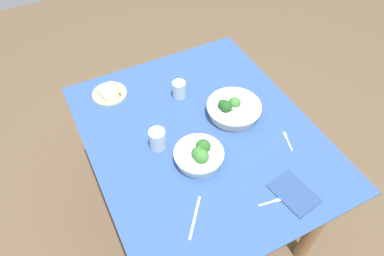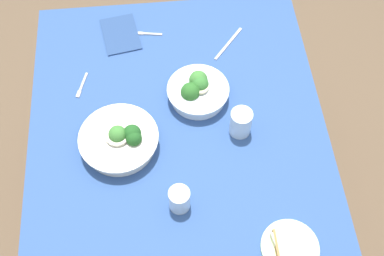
{
  "view_description": "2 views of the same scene",
  "coord_description": "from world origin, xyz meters",
  "px_view_note": "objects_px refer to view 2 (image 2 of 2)",
  "views": [
    {
      "loc": [
        -0.92,
        0.52,
        2.02
      ],
      "look_at": [
        0.04,
        0.03,
        0.78
      ],
      "focal_mm": 33.38,
      "sensor_mm": 36.0,
      "label": 1
    },
    {
      "loc": [
        0.88,
        -0.04,
        2.21
      ],
      "look_at": [
        0.01,
        0.05,
        0.78
      ],
      "focal_mm": 47.04,
      "sensor_mm": 36.0,
      "label": 2
    }
  ],
  "objects_px": {
    "broccoli_bowl_near": "(120,140)",
    "fork_by_far_bowl": "(82,86)",
    "water_glass_side": "(179,199)",
    "broccoli_bowl_far": "(197,91)",
    "bread_side_plate": "(290,247)",
    "napkin_folded_upper": "(121,34)",
    "water_glass_center": "(241,123)",
    "fork_by_near_bowl": "(148,34)",
    "table_knife_left": "(228,44)"
  },
  "relations": [
    {
      "from": "water_glass_center",
      "to": "fork_by_near_bowl",
      "type": "xyz_separation_m",
      "value": [
        -0.46,
        -0.29,
        -0.05
      ]
    },
    {
      "from": "water_glass_center",
      "to": "table_knife_left",
      "type": "xyz_separation_m",
      "value": [
        -0.38,
        0.01,
        -0.05
      ]
    },
    {
      "from": "bread_side_plate",
      "to": "fork_by_near_bowl",
      "type": "xyz_separation_m",
      "value": [
        -0.88,
        -0.38,
        -0.01
      ]
    },
    {
      "from": "broccoli_bowl_far",
      "to": "fork_by_far_bowl",
      "type": "bearing_deg",
      "value": -101.77
    },
    {
      "from": "broccoli_bowl_far",
      "to": "napkin_folded_upper",
      "type": "relative_size",
      "value": 1.16
    },
    {
      "from": "bread_side_plate",
      "to": "water_glass_center",
      "type": "bearing_deg",
      "value": -168.15
    },
    {
      "from": "water_glass_side",
      "to": "fork_by_near_bowl",
      "type": "relative_size",
      "value": 0.87
    },
    {
      "from": "fork_by_near_bowl",
      "to": "napkin_folded_upper",
      "type": "relative_size",
      "value": 0.55
    },
    {
      "from": "table_knife_left",
      "to": "bread_side_plate",
      "type": "bearing_deg",
      "value": 44.65
    },
    {
      "from": "broccoli_bowl_far",
      "to": "water_glass_center",
      "type": "height_order",
      "value": "water_glass_center"
    },
    {
      "from": "fork_by_near_bowl",
      "to": "water_glass_side",
      "type": "bearing_deg",
      "value": 104.58
    },
    {
      "from": "broccoli_bowl_near",
      "to": "fork_by_far_bowl",
      "type": "distance_m",
      "value": 0.29
    },
    {
      "from": "water_glass_center",
      "to": "broccoli_bowl_near",
      "type": "bearing_deg",
      "value": -86.98
    },
    {
      "from": "fork_by_near_bowl",
      "to": "napkin_folded_upper",
      "type": "height_order",
      "value": "napkin_folded_upper"
    },
    {
      "from": "broccoli_bowl_near",
      "to": "fork_by_near_bowl",
      "type": "bearing_deg",
      "value": 167.1
    },
    {
      "from": "water_glass_center",
      "to": "broccoli_bowl_far",
      "type": "bearing_deg",
      "value": -139.53
    },
    {
      "from": "broccoli_bowl_near",
      "to": "water_glass_side",
      "type": "height_order",
      "value": "broccoli_bowl_near"
    },
    {
      "from": "water_glass_side",
      "to": "fork_by_near_bowl",
      "type": "bearing_deg",
      "value": -174.83
    },
    {
      "from": "fork_by_near_bowl",
      "to": "napkin_folded_upper",
      "type": "xyz_separation_m",
      "value": [
        -0.01,
        -0.1,
        0.0
      ]
    },
    {
      "from": "water_glass_center",
      "to": "fork_by_far_bowl",
      "type": "distance_m",
      "value": 0.59
    },
    {
      "from": "broccoli_bowl_near",
      "to": "napkin_folded_upper",
      "type": "bearing_deg",
      "value": 179.19
    },
    {
      "from": "broccoli_bowl_near",
      "to": "broccoli_bowl_far",
      "type": "bearing_deg",
      "value": 122.38
    },
    {
      "from": "broccoli_bowl_far",
      "to": "table_knife_left",
      "type": "height_order",
      "value": "broccoli_bowl_far"
    },
    {
      "from": "water_glass_side",
      "to": "fork_by_far_bowl",
      "type": "height_order",
      "value": "water_glass_side"
    },
    {
      "from": "fork_by_far_bowl",
      "to": "table_knife_left",
      "type": "distance_m",
      "value": 0.57
    },
    {
      "from": "bread_side_plate",
      "to": "water_glass_center",
      "type": "relative_size",
      "value": 1.71
    },
    {
      "from": "fork_by_far_bowl",
      "to": "napkin_folded_upper",
      "type": "height_order",
      "value": "napkin_folded_upper"
    },
    {
      "from": "water_glass_side",
      "to": "broccoli_bowl_far",
      "type": "bearing_deg",
      "value": 166.6
    },
    {
      "from": "broccoli_bowl_far",
      "to": "bread_side_plate",
      "type": "height_order",
      "value": "broccoli_bowl_far"
    },
    {
      "from": "water_glass_side",
      "to": "fork_by_far_bowl",
      "type": "relative_size",
      "value": 0.82
    },
    {
      "from": "bread_side_plate",
      "to": "water_glass_center",
      "type": "xyz_separation_m",
      "value": [
        -0.42,
        -0.09,
        0.04
      ]
    },
    {
      "from": "bread_side_plate",
      "to": "fork_by_far_bowl",
      "type": "height_order",
      "value": "bread_side_plate"
    },
    {
      "from": "broccoli_bowl_far",
      "to": "bread_side_plate",
      "type": "relative_size",
      "value": 1.24
    },
    {
      "from": "water_glass_center",
      "to": "napkin_folded_upper",
      "type": "relative_size",
      "value": 0.54
    },
    {
      "from": "water_glass_center",
      "to": "table_knife_left",
      "type": "bearing_deg",
      "value": 178.07
    },
    {
      "from": "bread_side_plate",
      "to": "fork_by_near_bowl",
      "type": "height_order",
      "value": "bread_side_plate"
    },
    {
      "from": "fork_by_near_bowl",
      "to": "table_knife_left",
      "type": "bearing_deg",
      "value": 174.87
    },
    {
      "from": "broccoli_bowl_near",
      "to": "table_knife_left",
      "type": "relative_size",
      "value": 1.41
    },
    {
      "from": "table_knife_left",
      "to": "broccoli_bowl_far",
      "type": "bearing_deg",
      "value": 8.04
    },
    {
      "from": "napkin_folded_upper",
      "to": "water_glass_center",
      "type": "bearing_deg",
      "value": 39.94
    },
    {
      "from": "broccoli_bowl_near",
      "to": "fork_by_near_bowl",
      "type": "distance_m",
      "value": 0.49
    },
    {
      "from": "broccoli_bowl_far",
      "to": "bread_side_plate",
      "type": "xyz_separation_m",
      "value": [
        0.57,
        0.22,
        -0.02
      ]
    },
    {
      "from": "napkin_folded_upper",
      "to": "table_knife_left",
      "type": "bearing_deg",
      "value": 78.13
    },
    {
      "from": "broccoli_bowl_far",
      "to": "fork_by_near_bowl",
      "type": "relative_size",
      "value": 2.13
    },
    {
      "from": "bread_side_plate",
      "to": "napkin_folded_upper",
      "type": "relative_size",
      "value": 0.93
    },
    {
      "from": "broccoli_bowl_near",
      "to": "napkin_folded_upper",
      "type": "xyz_separation_m",
      "value": [
        -0.49,
        0.01,
        -0.03
      ]
    },
    {
      "from": "water_glass_center",
      "to": "water_glass_side",
      "type": "xyz_separation_m",
      "value": [
        0.25,
        -0.22,
        -0.01
      ]
    },
    {
      "from": "water_glass_side",
      "to": "table_knife_left",
      "type": "distance_m",
      "value": 0.68
    },
    {
      "from": "broccoli_bowl_far",
      "to": "fork_by_far_bowl",
      "type": "height_order",
      "value": "broccoli_bowl_far"
    },
    {
      "from": "napkin_folded_upper",
      "to": "broccoli_bowl_far",
      "type": "bearing_deg",
      "value": 39.68
    }
  ]
}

